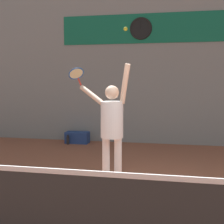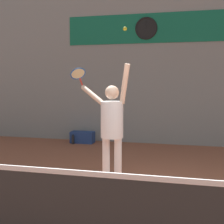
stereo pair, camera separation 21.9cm
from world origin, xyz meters
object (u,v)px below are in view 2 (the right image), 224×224
object	(u,v)px
scoreboard_clock	(146,28)
water_bottle	(73,140)
tennis_player	(112,122)
tennis_racket	(78,74)
equipment_bag	(82,137)
tennis_ball	(125,29)

from	to	relation	value
scoreboard_clock	water_bottle	bearing A→B (deg)	-163.02
tennis_player	tennis_racket	world-z (taller)	tennis_player
scoreboard_clock	tennis_racket	distance (m)	3.38
equipment_bag	tennis_ball	bearing A→B (deg)	-60.25
tennis_ball	equipment_bag	size ratio (longest dim) A/B	0.10
scoreboard_clock	tennis_ball	world-z (taller)	scoreboard_clock
water_bottle	equipment_bag	bearing A→B (deg)	50.72
tennis_racket	equipment_bag	size ratio (longest dim) A/B	0.62
scoreboard_clock	equipment_bag	bearing A→B (deg)	-168.60
water_bottle	tennis_player	bearing A→B (deg)	-57.80
tennis_racket	water_bottle	bearing A→B (deg)	113.84
tennis_racket	tennis_ball	bearing A→B (deg)	-34.83
scoreboard_clock	tennis_racket	world-z (taller)	scoreboard_clock
tennis_racket	tennis_ball	world-z (taller)	tennis_ball
tennis_player	equipment_bag	world-z (taller)	tennis_player
water_bottle	scoreboard_clock	bearing A→B (deg)	16.98
tennis_racket	tennis_ball	distance (m)	1.49
tennis_ball	scoreboard_clock	bearing A→B (deg)	92.66
tennis_ball	water_bottle	size ratio (longest dim) A/B	0.24
equipment_bag	water_bottle	bearing A→B (deg)	-129.28
tennis_racket	water_bottle	world-z (taller)	tennis_racket
tennis_ball	equipment_bag	world-z (taller)	tennis_ball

